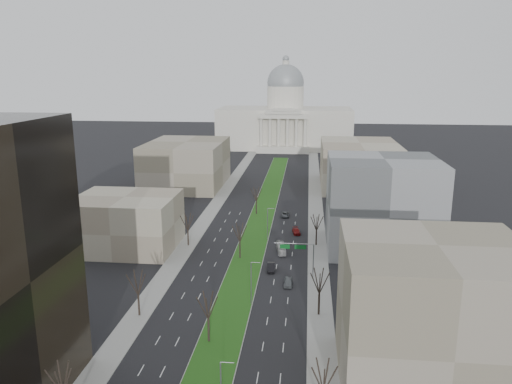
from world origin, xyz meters
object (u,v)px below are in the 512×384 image
Objects in this scene: car_black at (271,267)px; car_grey_far at (285,215)px; box_van at (281,248)px; car_red at (296,231)px; car_grey_near at (288,282)px.

car_grey_far is at bearing 85.04° from car_black.
car_grey_far is 32.59m from box_van.
car_black is 1.03× the size of car_red.
car_red is 16.07m from box_van.
car_black reaches higher than car_grey_far.
car_red is (0.86, 36.21, -0.09)m from car_grey_near.
box_van is at bearing 79.09° from car_black.
car_black is at bearing -106.44° from box_van.
car_black is at bearing 119.23° from car_grey_near.
car_black reaches higher than car_red.
car_grey_near is at bearing -100.68° from car_red.
box_van reaches higher than car_grey_far.
car_black is at bearing -91.60° from car_grey_far.
car_grey_near is 9.14m from car_black.
car_grey_far is (-4.01, 16.93, -0.03)m from car_red.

